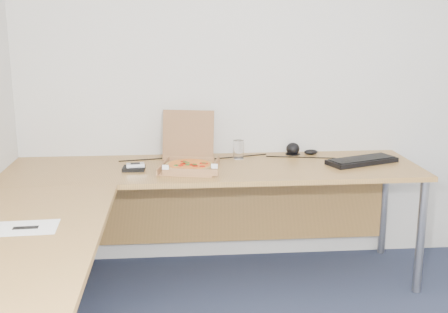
{
  "coord_description": "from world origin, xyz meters",
  "views": [
    {
      "loc": [
        -0.73,
        -1.92,
        1.59
      ],
      "look_at": [
        -0.45,
        1.28,
        0.82
      ],
      "focal_mm": 45.35,
      "sensor_mm": 36.0,
      "label": 1
    }
  ],
  "objects": [
    {
      "name": "cable_bundle",
      "position": [
        -0.43,
        1.6,
        0.73
      ],
      "size": [
        0.67,
        0.14,
        0.01
      ],
      "primitive_type": null,
      "rotation": [
        0.0,
        0.0,
        0.14
      ],
      "color": "black",
      "rests_on": "desk"
    },
    {
      "name": "desk",
      "position": [
        -0.82,
        0.97,
        0.7
      ],
      "size": [
        2.5,
        2.2,
        0.73
      ],
      "color": "#A67539",
      "rests_on": "ground"
    },
    {
      "name": "wallet",
      "position": [
        -0.98,
        1.35,
        0.74
      ],
      "size": [
        0.13,
        0.11,
        0.02
      ],
      "primitive_type": "cube",
      "rotation": [
        0.0,
        0.0,
        -0.06
      ],
      "color": "black",
      "rests_on": "desk"
    },
    {
      "name": "room_shell",
      "position": [
        0.0,
        0.0,
        1.25
      ],
      "size": [
        3.5,
        3.5,
        2.5
      ],
      "primitive_type": null,
      "color": "beige",
      "rests_on": "ground"
    },
    {
      "name": "phone",
      "position": [
        -0.97,
        1.35,
        0.76
      ],
      "size": [
        0.11,
        0.07,
        0.02
      ],
      "primitive_type": "cube",
      "rotation": [
        0.0,
        0.0,
        0.13
      ],
      "color": "#B2B5BA",
      "rests_on": "wallet"
    },
    {
      "name": "drinking_glass",
      "position": [
        -0.33,
        1.59,
        0.79
      ],
      "size": [
        0.07,
        0.07,
        0.12
      ],
      "primitive_type": "cylinder",
      "color": "silver",
      "rests_on": "desk"
    },
    {
      "name": "mouse",
      "position": [
        0.16,
        1.67,
        0.75
      ],
      "size": [
        0.1,
        0.08,
        0.03
      ],
      "primitive_type": "ellipsoid",
      "rotation": [
        0.0,
        0.0,
        0.28
      ],
      "color": "black",
      "rests_on": "desk"
    },
    {
      "name": "paper_sheet",
      "position": [
        -1.38,
        0.42,
        0.73
      ],
      "size": [
        0.28,
        0.2,
        0.0
      ],
      "primitive_type": "cube",
      "rotation": [
        0.0,
        0.0,
        0.05
      ],
      "color": "white",
      "rests_on": "desk"
    },
    {
      "name": "keyboard",
      "position": [
        0.42,
        1.4,
        0.74
      ],
      "size": [
        0.48,
        0.31,
        0.03
      ],
      "primitive_type": "cube",
      "rotation": [
        0.0,
        0.0,
        0.37
      ],
      "color": "black",
      "rests_on": "desk"
    },
    {
      "name": "pizza_box",
      "position": [
        -0.65,
        1.36,
        0.77
      ],
      "size": [
        0.32,
        0.37,
        0.33
      ],
      "rotation": [
        0.0,
        0.0,
        -0.21
      ],
      "color": "#9C6A40",
      "rests_on": "desk"
    },
    {
      "name": "dome_speaker",
      "position": [
        0.04,
        1.68,
        0.77
      ],
      "size": [
        0.1,
        0.1,
        0.08
      ],
      "primitive_type": "ellipsoid",
      "color": "black",
      "rests_on": "desk"
    }
  ]
}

